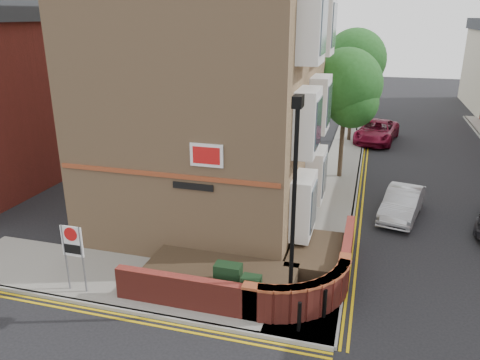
% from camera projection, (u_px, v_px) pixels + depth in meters
% --- Properties ---
extents(ground, '(120.00, 120.00, 0.00)m').
position_uv_depth(ground, '(225.00, 330.00, 13.02)').
color(ground, black).
rests_on(ground, ground).
extents(pavement_corner, '(13.00, 3.00, 0.12)m').
position_uv_depth(pavement_corner, '(137.00, 282.00, 15.26)').
color(pavement_corner, gray).
rests_on(pavement_corner, ground).
extents(pavement_main, '(2.00, 32.00, 0.12)m').
position_uv_depth(pavement_main, '(342.00, 166.00, 26.98)').
color(pavement_main, gray).
rests_on(pavement_main, ground).
extents(kerb_side, '(13.00, 0.15, 0.12)m').
position_uv_depth(kerb_side, '(113.00, 308.00, 13.90)').
color(kerb_side, gray).
rests_on(kerb_side, ground).
extents(kerb_main_near, '(0.15, 32.00, 0.12)m').
position_uv_depth(kerb_main_near, '(360.00, 167.00, 26.72)').
color(kerb_main_near, gray).
rests_on(kerb_main_near, ground).
extents(yellow_lines_side, '(13.00, 0.28, 0.01)m').
position_uv_depth(yellow_lines_side, '(108.00, 315.00, 13.69)').
color(yellow_lines_side, gold).
rests_on(yellow_lines_side, ground).
extents(yellow_lines_main, '(0.28, 32.00, 0.01)m').
position_uv_depth(yellow_lines_main, '(364.00, 169.00, 26.67)').
color(yellow_lines_main, gold).
rests_on(yellow_lines_main, ground).
extents(corner_building, '(8.95, 10.40, 13.60)m').
position_uv_depth(corner_building, '(216.00, 69.00, 18.92)').
color(corner_building, tan).
rests_on(corner_building, ground).
extents(garden_wall, '(6.80, 6.00, 1.20)m').
position_uv_depth(garden_wall, '(248.00, 284.00, 15.28)').
color(garden_wall, maroon).
rests_on(garden_wall, ground).
extents(lamppost, '(0.25, 0.50, 6.30)m').
position_uv_depth(lamppost, '(294.00, 210.00, 12.57)').
color(lamppost, black).
rests_on(lamppost, pavement_corner).
extents(utility_cabinet_large, '(0.80, 0.45, 1.20)m').
position_uv_depth(utility_cabinet_large, '(228.00, 282.00, 14.03)').
color(utility_cabinet_large, black).
rests_on(utility_cabinet_large, pavement_corner).
extents(utility_cabinet_small, '(0.55, 0.40, 1.10)m').
position_uv_depth(utility_cabinet_small, '(251.00, 293.00, 13.57)').
color(utility_cabinet_small, black).
rests_on(utility_cabinet_small, pavement_corner).
extents(bollard_near, '(0.11, 0.11, 0.90)m').
position_uv_depth(bollard_near, '(299.00, 317.00, 12.67)').
color(bollard_near, black).
rests_on(bollard_near, pavement_corner).
extents(bollard_far, '(0.11, 0.11, 0.90)m').
position_uv_depth(bollard_far, '(325.00, 304.00, 13.24)').
color(bollard_far, black).
rests_on(bollard_far, pavement_corner).
extents(zone_sign, '(0.72, 0.07, 2.20)m').
position_uv_depth(zone_sign, '(73.00, 247.00, 14.21)').
color(zone_sign, slate).
rests_on(zone_sign, pavement_corner).
extents(tree_near, '(3.64, 3.65, 6.70)m').
position_uv_depth(tree_near, '(346.00, 90.00, 23.66)').
color(tree_near, '#382B1E').
rests_on(tree_near, pavement_main).
extents(tree_mid, '(4.03, 4.03, 7.42)m').
position_uv_depth(tree_mid, '(355.00, 65.00, 30.74)').
color(tree_mid, '#382B1E').
rests_on(tree_mid, pavement_main).
extents(tree_far, '(3.81, 3.81, 7.00)m').
position_uv_depth(tree_far, '(359.00, 59.00, 38.09)').
color(tree_far, '#382B1E').
rests_on(tree_far, pavement_main).
extents(traffic_light_assembly, '(0.20, 0.16, 4.20)m').
position_uv_depth(traffic_light_assembly, '(360.00, 95.00, 34.12)').
color(traffic_light_assembly, black).
rests_on(traffic_light_assembly, pavement_main).
extents(silver_car_near, '(2.16, 4.10, 1.28)m').
position_uv_depth(silver_car_near, '(402.00, 203.00, 20.11)').
color(silver_car_near, '#A5A7AC').
rests_on(silver_car_near, ground).
extents(red_car_main, '(3.27, 5.59, 1.46)m').
position_uv_depth(red_car_main, '(377.00, 131.00, 32.12)').
color(red_car_main, maroon).
rests_on(red_car_main, ground).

